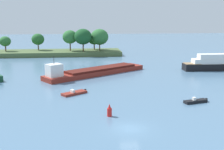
% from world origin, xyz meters
% --- Properties ---
extents(ground_plane, '(400.00, 400.00, 0.00)m').
position_xyz_m(ground_plane, '(0.00, 0.00, 0.00)').
color(ground_plane, slate).
extents(treeline_island, '(57.99, 13.14, 9.82)m').
position_xyz_m(treeline_island, '(-16.61, 73.62, 3.26)').
color(treeline_island, '#4C6038').
rests_on(treeline_island, ground).
extents(white_riverboat, '(22.15, 3.90, 6.88)m').
position_xyz_m(white_riverboat, '(32.20, 38.77, 1.90)').
color(white_riverboat, black).
rests_on(white_riverboat, ground).
extents(small_motorboat, '(4.47, 2.21, 0.98)m').
position_xyz_m(small_motorboat, '(12.98, 10.22, 0.27)').
color(small_motorboat, black).
rests_on(small_motorboat, ground).
extents(fishing_skiff, '(4.97, 4.24, 0.93)m').
position_xyz_m(fishing_skiff, '(-7.63, 17.79, 0.24)').
color(fishing_skiff, maroon).
rests_on(fishing_skiff, ground).
extents(cargo_barge, '(26.01, 20.07, 5.72)m').
position_xyz_m(cargo_barge, '(-3.16, 35.52, 0.92)').
color(cargo_barge, maroon).
rests_on(cargo_barge, ground).
extents(channel_buoy_red, '(0.70, 0.70, 1.90)m').
position_xyz_m(channel_buoy_red, '(-2.19, 5.04, 0.81)').
color(channel_buoy_red, red).
rests_on(channel_buoy_red, ground).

